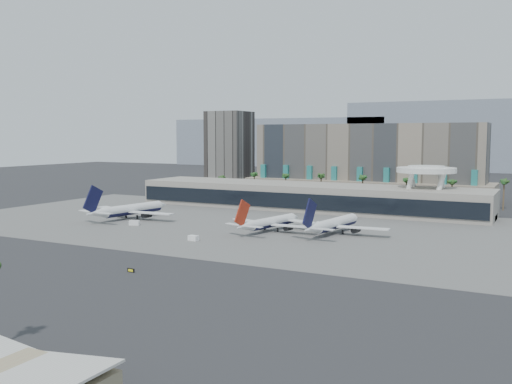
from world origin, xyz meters
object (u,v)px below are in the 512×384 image
at_px(airliner_centre, 270,222).
at_px(service_vehicle_a, 134,223).
at_px(airliner_right, 334,224).
at_px(taxiway_sign, 131,270).
at_px(airliner_left, 130,209).
at_px(service_vehicle_b, 193,238).

xyz_separation_m(airliner_centre, service_vehicle_a, (-53.55, -12.31, -2.40)).
distance_m(airliner_centre, airliner_right, 23.46).
bearing_deg(taxiway_sign, airliner_left, 133.43).
bearing_deg(airliner_left, service_vehicle_b, -21.69).
bearing_deg(airliner_left, service_vehicle_a, -36.80).
bearing_deg(airliner_right, airliner_left, -169.79).
bearing_deg(airliner_right, taxiway_sign, -101.14).
distance_m(airliner_left, service_vehicle_a, 19.46).
relative_size(airliner_right, taxiway_sign, 18.77).
height_order(airliner_right, taxiway_sign, airliner_right).
xyz_separation_m(airliner_right, service_vehicle_b, (-37.25, -34.80, -2.78)).
bearing_deg(taxiway_sign, service_vehicle_a, 132.27).
height_order(airliner_right, service_vehicle_a, airliner_right).
bearing_deg(airliner_left, airliner_centre, 7.29).
distance_m(airliner_right, service_vehicle_b, 51.05).
xyz_separation_m(airliner_centre, airliner_right, (22.77, 5.62, 0.30)).
height_order(airliner_centre, service_vehicle_a, airliner_centre).
distance_m(airliner_centre, service_vehicle_a, 55.00).
distance_m(service_vehicle_b, taxiway_sign, 45.94).
relative_size(airliner_left, service_vehicle_a, 11.57).
height_order(airliner_right, service_vehicle_b, airliner_right).
relative_size(service_vehicle_a, service_vehicle_b, 1.14).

